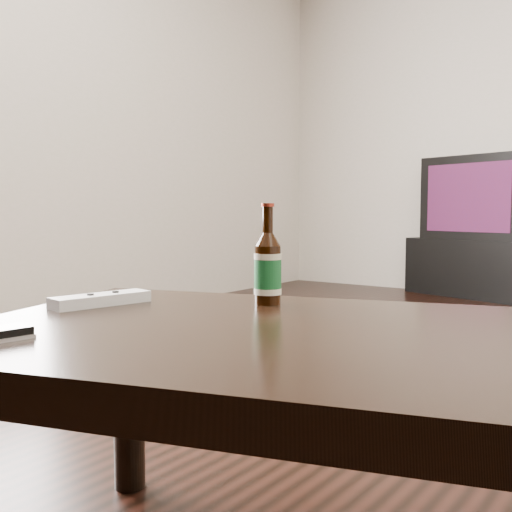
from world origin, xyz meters
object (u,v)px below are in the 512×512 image
Objects in this scene: tv at (487,198)px; coffee_table at (330,369)px; tv_stand at (485,268)px; remote at (101,300)px; beer_bottle at (268,269)px.

coffee_table is (0.81, -3.89, -0.35)m from tv.
tv_stand is at bearing 90.00° from tv.
tv_stand is at bearing 101.80° from coffee_table.
coffee_table is 6.56× the size of remote.
beer_bottle is at bearing 49.19° from remote.
tv_stand is at bearing 104.52° from remote.
beer_bottle is at bearing -64.52° from tv_stand.
tv is 3.98m from coffee_table.
tv is 3.95m from remote.
remote reaches higher than tv_stand.
tv_stand is 0.78× the size of coffee_table.
remote is at bearing -175.38° from coffee_table.
remote is at bearing -140.94° from beer_bottle.
tv reaches higher than coffee_table.
tv is 4.47× the size of remote.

